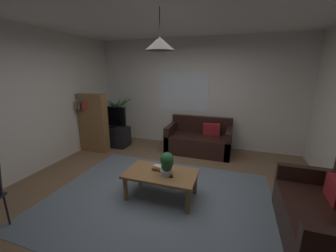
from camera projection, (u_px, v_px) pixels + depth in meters
floor at (162, 193)px, 3.40m from camera, size 5.15×4.82×0.02m
rug at (158, 199)px, 3.22m from camera, size 3.35×2.65×0.01m
wall_back at (195, 94)px, 5.28m from camera, size 5.27×0.06×2.70m
wall_left at (30, 103)px, 3.86m from camera, size 0.06×4.82×2.70m
ceiling at (161, 8)px, 2.69m from camera, size 5.15×4.82×0.02m
window_pane at (183, 92)px, 5.33m from camera, size 1.29×0.01×1.00m
couch_under_window at (199, 141)px, 5.03m from camera, size 1.50×0.81×0.82m
couch_right_side at (326, 222)px, 2.35m from camera, size 0.81×1.41×0.82m
coffee_table at (161, 176)px, 3.20m from camera, size 1.09×0.63×0.42m
book_on_table_0 at (158, 170)px, 3.26m from camera, size 0.14×0.11×0.02m
book_on_table_1 at (158, 168)px, 3.26m from camera, size 0.16×0.10×0.03m
book_on_table_2 at (158, 166)px, 3.25m from camera, size 0.17×0.13×0.02m
remote_on_table_0 at (170, 175)px, 3.10m from camera, size 0.12×0.16×0.02m
remote_on_table_1 at (167, 171)px, 3.19m from camera, size 0.09×0.17×0.02m
potted_plant_on_table at (167, 163)px, 3.06m from camera, size 0.21×0.22×0.37m
tv_stand at (112, 136)px, 5.48m from camera, size 0.90×0.44×0.50m
tv at (110, 117)px, 5.32m from camera, size 0.89×0.16×0.55m
potted_palm_corner at (118, 120)px, 5.77m from camera, size 0.93×0.81×1.27m
bookshelf_corner at (93, 123)px, 5.00m from camera, size 0.70×0.31×1.40m
pendant_lamp at (160, 44)px, 2.70m from camera, size 0.40×0.40×0.52m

